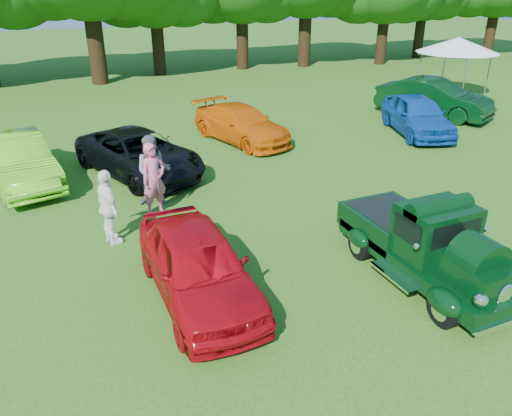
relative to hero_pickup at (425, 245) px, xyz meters
name	(u,v)px	position (x,y,z in m)	size (l,w,h in m)	color
ground	(335,273)	(-1.60, 0.81, -0.74)	(120.00, 120.00, 0.00)	#295313
hero_pickup	(425,245)	(0.00, 0.00, 0.00)	(2.03, 4.35, 1.70)	black
red_convertible	(198,265)	(-4.50, 1.19, -0.02)	(1.70, 4.21, 1.44)	#A1060F
back_car_lime	(18,161)	(-7.61, 8.98, 0.01)	(1.59, 4.55, 1.50)	#55BF19
back_car_black	(139,153)	(-4.13, 8.39, -0.05)	(2.26, 4.91, 1.37)	black
back_car_orange	(241,124)	(0.16, 10.35, -0.08)	(1.85, 4.55, 1.32)	#CA5307
back_car_blue	(417,115)	(6.93, 8.44, 0.02)	(1.79, 4.44, 1.51)	#0D3D97
back_car_green	(434,98)	(9.42, 10.32, 0.08)	(1.74, 4.98, 1.64)	black
spectator_pink	(154,180)	(-4.37, 5.24, 0.24)	(0.72, 0.47, 1.96)	#C45074
spectator_grey	(154,171)	(-4.23, 5.89, 0.24)	(0.95, 0.74, 1.96)	slate
spectator_white	(108,208)	(-5.71, 4.12, 0.17)	(1.07, 0.45, 1.82)	white
canopy_tent	(458,45)	(12.96, 12.93, 1.87)	(5.03, 5.03, 3.00)	white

